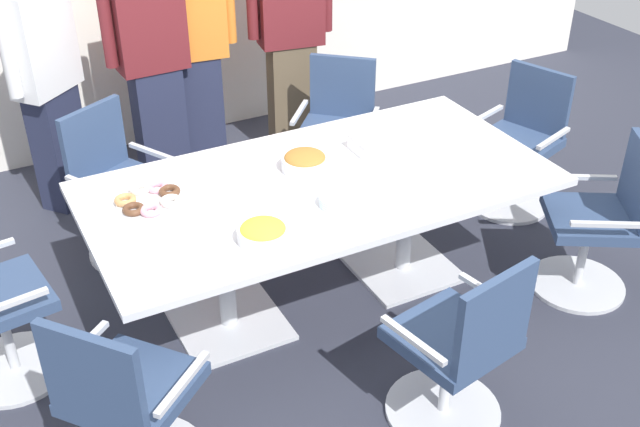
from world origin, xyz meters
TOP-DOWN VIEW (x-y plane):
  - ground_plane at (0.00, 0.00)m, footprint 10.00×10.00m
  - conference_table at (0.00, 0.00)m, footprint 2.40×1.20m
  - office_chair_0 at (0.66, 1.01)m, footprint 0.76×0.76m
  - office_chair_1 at (-0.83, 0.96)m, footprint 0.73×0.73m
  - office_chair_3 at (-1.26, -0.74)m, footprint 0.76×0.76m
  - office_chair_4 at (0.11, -1.10)m, footprint 0.63×0.63m
  - office_chair_5 at (1.40, -0.63)m, footprint 0.74×0.74m
  - office_chair_6 at (1.63, 0.32)m, footprint 0.69×0.69m
  - person_standing_0 at (-1.02, 1.71)m, footprint 0.52×0.46m
  - person_standing_1 at (-0.36, 1.66)m, footprint 0.61×0.24m
  - person_standing_2 at (-0.05, 1.74)m, footprint 0.62×0.27m
  - person_standing_3 at (0.63, 1.66)m, footprint 0.62×0.28m
  - snack_bowl_chips_yellow at (-0.48, -0.37)m, footprint 0.24×0.24m
  - snack_bowl_pretzels at (-0.02, 0.14)m, footprint 0.25×0.25m
  - donut_platter at (-0.84, 0.19)m, footprint 0.33×0.33m
  - plate_stack at (-0.04, -0.26)m, footprint 0.18×0.18m
  - napkin_pile at (0.40, 0.16)m, footprint 0.20×0.20m

SIDE VIEW (x-z plane):
  - ground_plane at x=0.00m, z-range -0.01..0.00m
  - office_chair_0 at x=0.66m, z-range -0.05..0.86m
  - office_chair_1 at x=-0.83m, z-range -0.05..0.86m
  - office_chair_3 at x=-1.26m, z-range -0.05..0.86m
  - office_chair_4 at x=0.11m, z-range -0.05..0.86m
  - office_chair_5 at x=1.40m, z-range -0.05..0.86m
  - office_chair_6 at x=1.63m, z-range -0.05..0.86m
  - conference_table at x=0.00m, z-range 0.25..1.00m
  - donut_platter at x=-0.84m, z-range 0.75..0.79m
  - plate_stack at x=-0.04m, z-range 0.75..0.80m
  - napkin_pile at x=0.40m, z-range 0.75..0.83m
  - snack_bowl_chips_yellow at x=-0.48m, z-range 0.75..0.84m
  - snack_bowl_pretzels at x=-0.02m, z-range 0.75..0.85m
  - person_standing_0 at x=-1.02m, z-range 0.03..1.73m
  - person_standing_1 at x=-0.36m, z-range 0.04..1.81m
  - person_standing_3 at x=0.63m, z-range 0.04..1.82m
  - person_standing_2 at x=-0.05m, z-range 0.04..1.83m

